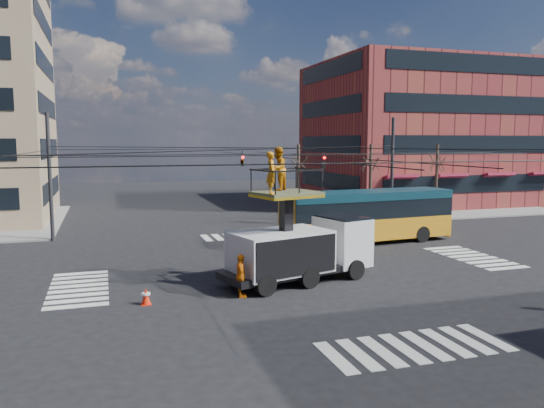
{
  "coord_description": "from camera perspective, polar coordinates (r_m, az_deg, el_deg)",
  "views": [
    {
      "loc": [
        -8.82,
        -23.42,
        6.21
      ],
      "look_at": [
        -0.66,
        2.19,
        3.03
      ],
      "focal_mm": 35.0,
      "sensor_mm": 36.0,
      "label": 1
    }
  ],
  "objects": [
    {
      "name": "ground",
      "position": [
        25.79,
        2.91,
        -7.2
      ],
      "size": [
        120.0,
        120.0,
        0.0
      ],
      "primitive_type": "plane",
      "color": "black",
      "rests_on": "ground"
    },
    {
      "name": "sidewalk_ne",
      "position": [
        53.86,
        16.09,
        -0.08
      ],
      "size": [
        18.0,
        18.0,
        0.12
      ],
      "primitive_type": "cube",
      "color": "slate",
      "rests_on": "ground"
    },
    {
      "name": "crosswalks",
      "position": [
        25.79,
        2.91,
        -7.18
      ],
      "size": [
        22.4,
        22.4,
        0.02
      ],
      "primitive_type": null,
      "color": "silver",
      "rests_on": "ground"
    },
    {
      "name": "building_ne",
      "position": [
        56.53,
        15.47,
        7.31
      ],
      "size": [
        20.06,
        16.06,
        14.0
      ],
      "color": "maroon",
      "rests_on": "ground"
    },
    {
      "name": "overhead_network",
      "position": [
        25.46,
        2.49,
        2.4
      ],
      "size": [
        24.24,
        24.24,
        8.0
      ],
      "color": "#2D2D30",
      "rests_on": "ground"
    },
    {
      "name": "tree_a",
      "position": [
        39.46,
        2.86,
        4.44
      ],
      "size": [
        2.0,
        2.0,
        6.0
      ],
      "color": "#382B21",
      "rests_on": "ground"
    },
    {
      "name": "tree_b",
      "position": [
        41.94,
        10.58,
        4.47
      ],
      "size": [
        2.0,
        2.0,
        6.0
      ],
      "color": "#382B21",
      "rests_on": "ground"
    },
    {
      "name": "tree_c",
      "position": [
        45.09,
        17.34,
        4.43
      ],
      "size": [
        2.0,
        2.0,
        6.0
      ],
      "color": "#382B21",
      "rests_on": "ground"
    },
    {
      "name": "utility_truck",
      "position": [
        23.64,
        3.11,
        -3.55
      ],
      "size": [
        7.36,
        4.12,
        5.97
      ],
      "rotation": [
        0.0,
        0.0,
        0.27
      ],
      "color": "black",
      "rests_on": "ground"
    },
    {
      "name": "city_bus",
      "position": [
        33.09,
        10.19,
        -1.16
      ],
      "size": [
        11.05,
        3.46,
        3.2
      ],
      "rotation": [
        0.0,
        0.0,
        0.08
      ],
      "color": "#BF7412",
      "rests_on": "ground"
    },
    {
      "name": "traffic_cone",
      "position": [
        21.13,
        -13.41,
        -9.62
      ],
      "size": [
        0.36,
        0.36,
        0.65
      ],
      "primitive_type": "cone",
      "color": "#FF240A",
      "rests_on": "ground"
    },
    {
      "name": "worker_ground",
      "position": [
        21.36,
        -3.37,
        -7.72
      ],
      "size": [
        0.58,
        1.08,
        1.76
      ],
      "primitive_type": "imported",
      "rotation": [
        0.0,
        0.0,
        1.42
      ],
      "color": "orange",
      "rests_on": "ground"
    },
    {
      "name": "flagger",
      "position": [
        29.31,
        9.42,
        -3.55
      ],
      "size": [
        1.22,
        1.51,
        2.04
      ],
      "primitive_type": "imported",
      "rotation": [
        0.0,
        0.0,
        -1.16
      ],
      "color": "orange",
      "rests_on": "ground"
    }
  ]
}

